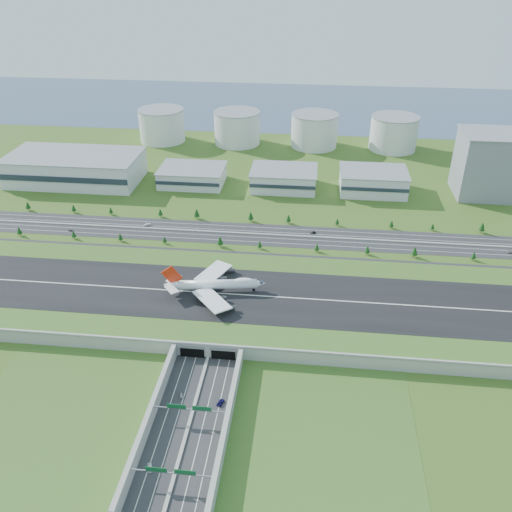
# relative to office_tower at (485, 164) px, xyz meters

# --- Properties ---
(ground) EXTENTS (1200.00, 1200.00, 0.00)m
(ground) POSITION_rel_office_tower_xyz_m (-200.00, -195.00, -27.50)
(ground) COLOR #264716
(ground) RESTS_ON ground
(airfield_deck) EXTENTS (520.00, 100.00, 9.20)m
(airfield_deck) POSITION_rel_office_tower_xyz_m (-200.00, -195.09, -23.38)
(airfield_deck) COLOR gray
(airfield_deck) RESTS_ON ground
(underpass_road) EXTENTS (38.80, 120.40, 8.00)m
(underpass_road) POSITION_rel_office_tower_xyz_m (-200.00, -294.42, -24.07)
(underpass_road) COLOR #28282B
(underpass_road) RESTS_ON ground
(sign_gantry_near) EXTENTS (38.70, 0.70, 9.80)m
(sign_gantry_near) POSITION_rel_office_tower_xyz_m (-200.00, -290.04, -20.55)
(sign_gantry_near) COLOR gray
(sign_gantry_near) RESTS_ON ground
(sign_gantry_far) EXTENTS (38.70, 0.70, 9.80)m
(sign_gantry_far) POSITION_rel_office_tower_xyz_m (-200.00, -325.04, -20.55)
(sign_gantry_far) COLOR gray
(sign_gantry_far) RESTS_ON ground
(north_expressway) EXTENTS (560.00, 36.00, 0.12)m
(north_expressway) POSITION_rel_office_tower_xyz_m (-200.00, -100.00, -27.44)
(north_expressway) COLOR #28282B
(north_expressway) RESTS_ON ground
(tree_row) EXTENTS (501.26, 48.58, 8.29)m
(tree_row) POSITION_rel_office_tower_xyz_m (-180.11, -99.36, -22.98)
(tree_row) COLOR #3D2819
(tree_row) RESTS_ON ground
(hangar_west) EXTENTS (120.00, 60.00, 25.00)m
(hangar_west) POSITION_rel_office_tower_xyz_m (-370.00, -10.00, -15.00)
(hangar_west) COLOR silver
(hangar_west) RESTS_ON ground
(hangar_mid_a) EXTENTS (58.00, 42.00, 15.00)m
(hangar_mid_a) POSITION_rel_office_tower_xyz_m (-260.00, -5.00, -20.00)
(hangar_mid_a) COLOR silver
(hangar_mid_a) RESTS_ON ground
(hangar_mid_b) EXTENTS (58.00, 42.00, 17.00)m
(hangar_mid_b) POSITION_rel_office_tower_xyz_m (-175.00, -5.00, -19.00)
(hangar_mid_b) COLOR silver
(hangar_mid_b) RESTS_ON ground
(hangar_mid_c) EXTENTS (58.00, 42.00, 19.00)m
(hangar_mid_c) POSITION_rel_office_tower_xyz_m (-95.00, -5.00, -18.00)
(hangar_mid_c) COLOR silver
(hangar_mid_c) RESTS_ON ground
(office_tower) EXTENTS (46.00, 46.00, 55.00)m
(office_tower) POSITION_rel_office_tower_xyz_m (0.00, 0.00, 0.00)
(office_tower) COLOR gray
(office_tower) RESTS_ON ground
(fuel_tank_a) EXTENTS (50.00, 50.00, 35.00)m
(fuel_tank_a) POSITION_rel_office_tower_xyz_m (-320.00, 115.00, -10.00)
(fuel_tank_a) COLOR silver
(fuel_tank_a) RESTS_ON ground
(fuel_tank_b) EXTENTS (50.00, 50.00, 35.00)m
(fuel_tank_b) POSITION_rel_office_tower_xyz_m (-235.00, 115.00, -10.00)
(fuel_tank_b) COLOR silver
(fuel_tank_b) RESTS_ON ground
(fuel_tank_c) EXTENTS (50.00, 50.00, 35.00)m
(fuel_tank_c) POSITION_rel_office_tower_xyz_m (-150.00, 115.00, -10.00)
(fuel_tank_c) COLOR silver
(fuel_tank_c) RESTS_ON ground
(fuel_tank_d) EXTENTS (50.00, 50.00, 35.00)m
(fuel_tank_d) POSITION_rel_office_tower_xyz_m (-65.00, 115.00, -10.00)
(fuel_tank_d) COLOR silver
(fuel_tank_d) RESTS_ON ground
(bay_water) EXTENTS (1200.00, 260.00, 0.06)m
(bay_water) POSITION_rel_office_tower_xyz_m (-200.00, 285.00, -27.47)
(bay_water) COLOR #3A4F6E
(bay_water) RESTS_ON ground
(boeing_747) EXTENTS (63.04, 59.17, 19.57)m
(boeing_747) POSITION_rel_office_tower_xyz_m (-205.01, -193.36, -13.93)
(boeing_747) COLOR white
(boeing_747) RESTS_ON airfield_deck
(car_0) EXTENTS (2.80, 4.46, 1.41)m
(car_0) POSITION_rel_office_tower_xyz_m (-207.68, -275.08, -26.67)
(car_0) COLOR #A0A0A4
(car_0) RESTS_ON ground
(car_1) EXTENTS (3.32, 5.08, 1.58)m
(car_1) POSITION_rel_office_tower_xyz_m (-211.25, -318.53, -26.59)
(car_1) COLOR silver
(car_1) RESTS_ON ground
(car_2) EXTENTS (3.83, 5.65, 1.44)m
(car_2) POSITION_rel_office_tower_xyz_m (-187.55, -277.79, -26.66)
(car_2) COLOR #0F0D42
(car_2) RESTS_ON ground
(car_4) EXTENTS (3.99, 1.92, 1.31)m
(car_4) POSITION_rel_office_tower_xyz_m (-334.16, -110.68, -26.72)
(car_4) COLOR #4D4D51
(car_4) RESTS_ON ground
(car_5) EXTENTS (4.58, 2.89, 1.43)m
(car_5) POSITION_rel_office_tower_xyz_m (-146.33, -93.41, -26.67)
(car_5) COLOR black
(car_5) RESTS_ON ground
(car_6) EXTENTS (6.22, 3.64, 1.63)m
(car_6) POSITION_rel_office_tower_xyz_m (-2.64, -108.48, -26.57)
(car_6) COLOR #B5B6BA
(car_6) RESTS_ON ground
(car_7) EXTENTS (5.95, 4.27, 1.60)m
(car_7) POSITION_rel_office_tower_xyz_m (-277.73, -94.60, -26.58)
(car_7) COLOR white
(car_7) RESTS_ON ground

